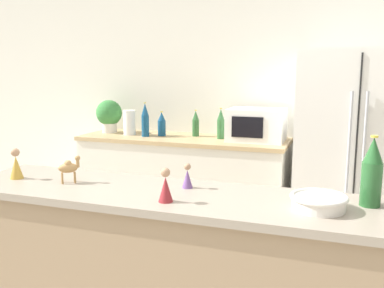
# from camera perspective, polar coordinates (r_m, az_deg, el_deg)

# --- Properties ---
(wall_back) EXTENTS (8.00, 0.06, 2.55)m
(wall_back) POSITION_cam_1_polar(r_m,az_deg,el_deg) (4.05, 7.44, 6.09)
(wall_back) COLOR silver
(wall_back) RESTS_ON ground_plane
(back_counter) EXTENTS (1.92, 0.63, 0.93)m
(back_counter) POSITION_cam_1_polar(r_m,az_deg,el_deg) (4.02, -1.17, -5.59)
(back_counter) COLOR silver
(back_counter) RESTS_ON ground_plane
(refrigerator) EXTENTS (0.88, 0.73, 1.69)m
(refrigerator) POSITION_cam_1_polar(r_m,az_deg,el_deg) (3.62, 20.78, -1.81)
(refrigerator) COLOR silver
(refrigerator) RESTS_ON ground_plane
(potted_plant) EXTENTS (0.25, 0.25, 0.32)m
(potted_plant) POSITION_cam_1_polar(r_m,az_deg,el_deg) (4.27, -11.00, 3.88)
(potted_plant) COLOR silver
(potted_plant) RESTS_ON back_counter
(paper_towel_roll) EXTENTS (0.11, 0.11, 0.23)m
(paper_towel_roll) POSITION_cam_1_polar(r_m,az_deg,el_deg) (4.10, -8.34, 2.86)
(paper_towel_roll) COLOR white
(paper_towel_roll) RESTS_ON back_counter
(microwave) EXTENTS (0.48, 0.37, 0.28)m
(microwave) POSITION_cam_1_polar(r_m,az_deg,el_deg) (3.74, 8.60, 2.55)
(microwave) COLOR white
(microwave) RESTS_ON back_counter
(back_bottle_0) EXTENTS (0.07, 0.07, 0.32)m
(back_bottle_0) POSITION_cam_1_polar(r_m,az_deg,el_deg) (3.96, -6.26, 3.16)
(back_bottle_0) COLOR navy
(back_bottle_0) RESTS_ON back_counter
(back_bottle_1) EXTENTS (0.07, 0.07, 0.28)m
(back_bottle_1) POSITION_cam_1_polar(r_m,az_deg,el_deg) (3.82, 3.85, 2.65)
(back_bottle_1) COLOR #2D6033
(back_bottle_1) RESTS_ON back_counter
(back_bottle_2) EXTENTS (0.06, 0.06, 0.25)m
(back_bottle_2) POSITION_cam_1_polar(r_m,az_deg,el_deg) (3.96, 0.49, 2.72)
(back_bottle_2) COLOR #2D6033
(back_bottle_2) RESTS_ON back_counter
(back_bottle_3) EXTENTS (0.07, 0.07, 0.23)m
(back_bottle_3) POSITION_cam_1_polar(r_m,az_deg,el_deg) (4.00, -4.06, 2.65)
(back_bottle_3) COLOR navy
(back_bottle_3) RESTS_ON back_counter
(wine_bottle) EXTENTS (0.08, 0.08, 0.29)m
(wine_bottle) POSITION_cam_1_polar(r_m,az_deg,el_deg) (1.87, 22.86, -3.54)
(wine_bottle) COLOR #235628
(wine_bottle) RESTS_ON bar_counter
(fruit_bowl) EXTENTS (0.23, 0.23, 0.06)m
(fruit_bowl) POSITION_cam_1_polar(r_m,az_deg,el_deg) (1.78, 16.54, -7.35)
(fruit_bowl) COLOR white
(fruit_bowl) RESTS_ON bar_counter
(camel_figurine) EXTENTS (0.10, 0.09, 0.13)m
(camel_figurine) POSITION_cam_1_polar(r_m,az_deg,el_deg) (2.18, -16.08, -2.99)
(camel_figurine) COLOR #A87F4C
(camel_figurine) RESTS_ON bar_counter
(wise_man_figurine_blue) EXTENTS (0.05, 0.05, 0.12)m
(wise_man_figurine_blue) POSITION_cam_1_polar(r_m,az_deg,el_deg) (2.01, -0.62, -4.46)
(wise_man_figurine_blue) COLOR #6B4784
(wise_man_figurine_blue) RESTS_ON bar_counter
(wise_man_figurine_crimson) EXTENTS (0.06, 0.06, 0.15)m
(wise_man_figurine_crimson) POSITION_cam_1_polar(r_m,az_deg,el_deg) (1.80, -3.54, -5.77)
(wise_man_figurine_crimson) COLOR maroon
(wise_man_figurine_crimson) RESTS_ON bar_counter
(wise_man_figurine_purple) EXTENTS (0.07, 0.07, 0.16)m
(wise_man_figurine_purple) POSITION_cam_1_polar(r_m,az_deg,el_deg) (2.35, -22.40, -2.66)
(wise_man_figurine_purple) COLOR #B28933
(wise_man_figurine_purple) RESTS_ON bar_counter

